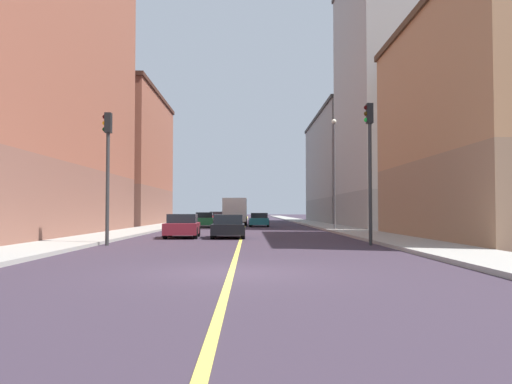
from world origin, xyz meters
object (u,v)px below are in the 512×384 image
object	(u,v)px
building_left_far	(348,169)
box_truck	(235,211)
car_green	(204,220)
car_silver	(240,216)
building_left_mid	(394,96)
building_right_midblock	(121,159)
building_left_near	(496,123)
car_teal	(259,220)
building_right_corner	(17,53)
traffic_light_left_near	(370,154)
car_maroon	(182,226)
car_black	(228,227)
car_red	(216,217)
street_lamp_left_near	(334,164)
traffic_light_right_near	(108,159)

from	to	relation	value
building_left_far	box_truck	size ratio (longest dim) A/B	3.69
car_green	car_silver	bearing A→B (deg)	84.70
building_left_mid	building_right_midblock	bearing A→B (deg)	159.86
building_left_near	car_teal	distance (m)	26.45
building_left_near	car_silver	xyz separation A→B (m)	(-14.44, 51.57, -5.48)
building_right_midblock	building_right_corner	bearing A→B (deg)	-90.00
building_right_midblock	traffic_light_left_near	bearing A→B (deg)	-59.21
car_maroon	car_silver	distance (m)	48.99
building_left_far	car_black	bearing A→B (deg)	-110.71
building_right_corner	building_left_far	bearing A→B (deg)	53.35
building_right_corner	car_red	xyz separation A→B (m)	(9.64, 35.16, -10.26)
building_right_midblock	car_maroon	size ratio (longest dim) A/B	4.66
car_teal	car_red	world-z (taller)	car_red
car_maroon	car_teal	size ratio (longest dim) A/B	0.92
car_red	car_green	bearing A→B (deg)	-89.96
building_left_mid	street_lamp_left_near	bearing A→B (deg)	-133.19
building_right_midblock	car_green	world-z (taller)	building_right_midblock
building_right_midblock	street_lamp_left_near	xyz separation A→B (m)	(20.29, -16.87, -2.00)
building_right_corner	building_right_midblock	bearing A→B (deg)	90.00
building_right_midblock	box_truck	xyz separation A→B (m)	(12.40, -1.74, -5.58)
car_red	box_truck	distance (m)	12.44
traffic_light_left_near	box_truck	world-z (taller)	traffic_light_left_near
building_left_near	car_maroon	bearing A→B (deg)	171.09
car_maroon	street_lamp_left_near	bearing A→B (deg)	41.62
traffic_light_left_near	car_green	xyz separation A→B (m)	(-9.62, 25.33, -3.42)
building_right_midblock	street_lamp_left_near	bearing A→B (deg)	-39.74
car_maroon	car_black	bearing A→B (deg)	-4.84
building_right_corner	car_red	size ratio (longest dim) A/B	6.15
building_right_midblock	street_lamp_left_near	size ratio (longest dim) A/B	2.30
building_left_mid	car_green	world-z (taller)	building_left_mid
building_left_far	building_left_near	bearing A→B (deg)	-90.00
car_green	car_red	world-z (taller)	car_red
traffic_light_right_near	car_maroon	distance (m)	7.57
box_truck	car_silver	bearing A→B (deg)	89.92
building_left_near	building_right_midblock	world-z (taller)	building_right_midblock
car_black	car_silver	size ratio (longest dim) A/B	0.97
building_left_near	building_left_far	bearing A→B (deg)	90.00
traffic_light_right_near	car_teal	size ratio (longest dim) A/B	1.32
traffic_light_left_near	traffic_light_right_near	distance (m)	11.71
building_left_far	car_red	xyz separation A→B (m)	(-17.23, -0.97, -6.32)
traffic_light_left_near	car_red	xyz separation A→B (m)	(-9.64, 42.72, -3.40)
street_lamp_left_near	car_teal	distance (m)	13.22
building_right_midblock	car_red	xyz separation A→B (m)	(9.64, 10.37, -6.41)
car_red	box_truck	xyz separation A→B (m)	(2.76, -12.10, 0.84)
car_maroon	car_teal	xyz separation A→B (m)	(4.80, 20.28, -0.02)
street_lamp_left_near	box_truck	distance (m)	17.44
building_left_mid	traffic_light_right_near	xyz separation A→B (m)	(-19.31, -22.49, -8.06)
building_left_mid	car_red	size ratio (longest dim) A/B	5.69
traffic_light_left_near	car_teal	world-z (taller)	traffic_light_left_near
car_maroon	car_black	world-z (taller)	car_maroon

